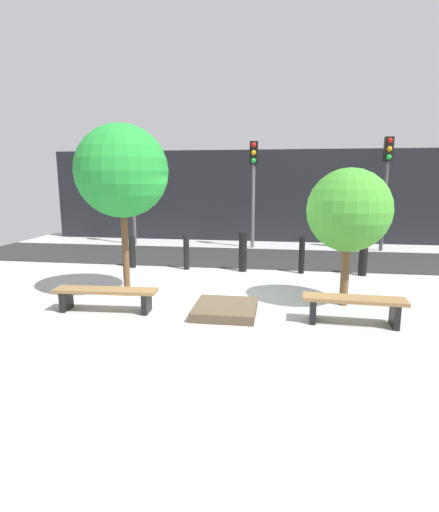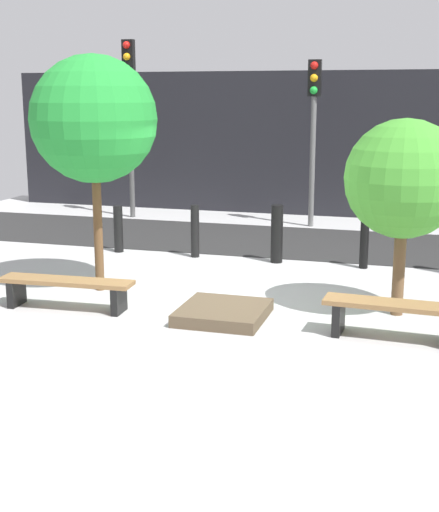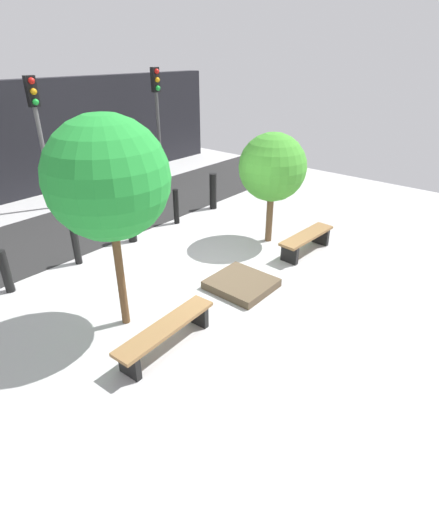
# 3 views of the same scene
# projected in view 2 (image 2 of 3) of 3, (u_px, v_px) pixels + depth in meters

# --- Properties ---
(ground_plane) EXTENTS (18.00, 18.00, 0.00)m
(ground_plane) POSITION_uv_depth(u_px,v_px,m) (237.00, 304.00, 10.15)
(ground_plane) COLOR #B1B1B1
(road_strip) EXTENTS (18.00, 3.16, 0.01)m
(road_strip) POSITION_uv_depth(u_px,v_px,m) (295.00, 242.00, 14.39)
(road_strip) COLOR #282828
(road_strip) RESTS_ON ground
(building_facade) EXTENTS (16.20, 0.50, 3.47)m
(building_facade) POSITION_uv_depth(u_px,v_px,m) (324.00, 144.00, 17.35)
(building_facade) COLOR black
(building_facade) RESTS_ON ground
(bench_left) EXTENTS (1.92, 0.48, 0.43)m
(bench_left) POSITION_uv_depth(u_px,v_px,m) (66.00, 287.00, 9.86)
(bench_left) COLOR black
(bench_left) RESTS_ON ground
(bench_right) EXTENTS (1.71, 0.50, 0.47)m
(bench_right) POSITION_uv_depth(u_px,v_px,m) (393.00, 313.00, 8.63)
(bench_right) COLOR black
(bench_right) RESTS_ON ground
(planter_bed) EXTENTS (1.12, 1.18, 0.16)m
(planter_bed) POSITION_uv_depth(u_px,v_px,m) (223.00, 313.00, 9.49)
(planter_bed) COLOR brown
(planter_bed) RESTS_ON ground
(tree_behind_left_bench) EXTENTS (1.86, 1.86, 3.50)m
(tree_behind_left_bench) POSITION_uv_depth(u_px,v_px,m) (94.00, 120.00, 10.34)
(tree_behind_left_bench) COLOR brown
(tree_behind_left_bench) RESTS_ON ground
(tree_behind_right_bench) EXTENTS (1.56, 1.56, 2.63)m
(tree_behind_right_bench) POSITION_uv_depth(u_px,v_px,m) (404.00, 180.00, 9.28)
(tree_behind_right_bench) COLOR brown
(tree_behind_right_bench) RESTS_ON ground
(bollard_far_left) EXTENTS (0.17, 0.17, 0.88)m
(bollard_far_left) POSITION_uv_depth(u_px,v_px,m) (118.00, 229.00, 13.43)
(bollard_far_left) COLOR black
(bollard_far_left) RESTS_ON ground
(bollard_left) EXTENTS (0.16, 0.16, 0.96)m
(bollard_left) POSITION_uv_depth(u_px,v_px,m) (195.00, 231.00, 13.00)
(bollard_left) COLOR black
(bollard_left) RESTS_ON ground
(bollard_center) EXTENTS (0.21, 0.21, 1.03)m
(bollard_center) POSITION_uv_depth(u_px,v_px,m) (277.00, 234.00, 12.57)
(bollard_center) COLOR black
(bollard_center) RESTS_ON ground
(bollard_right) EXTENTS (0.15, 0.15, 0.95)m
(bollard_right) POSITION_uv_depth(u_px,v_px,m) (364.00, 241.00, 12.15)
(bollard_right) COLOR black
(bollard_right) RESTS_ON ground
(traffic_light_west) EXTENTS (0.28, 0.27, 4.16)m
(traffic_light_west) POSITION_uv_depth(u_px,v_px,m) (129.00, 98.00, 16.72)
(traffic_light_west) COLOR #515151
(traffic_light_west) RESTS_ON ground
(traffic_light_mid_west) EXTENTS (0.28, 0.27, 3.65)m
(traffic_light_mid_west) POSITION_uv_depth(u_px,v_px,m) (314.00, 113.00, 15.58)
(traffic_light_mid_west) COLOR slate
(traffic_light_mid_west) RESTS_ON ground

